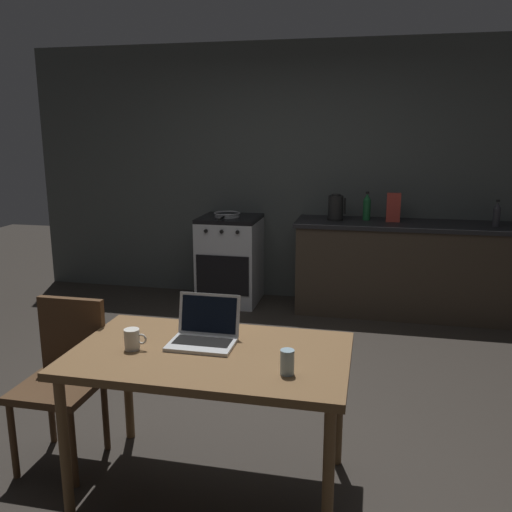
% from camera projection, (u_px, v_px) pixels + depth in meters
% --- Properties ---
extents(ground_plane, '(12.00, 12.00, 0.00)m').
position_uv_depth(ground_plane, '(236.00, 410.00, 3.50)').
color(ground_plane, '#2D2823').
extents(back_wall, '(6.40, 0.10, 2.65)m').
position_uv_depth(back_wall, '(324.00, 175.00, 5.58)').
color(back_wall, '#424746').
rests_on(back_wall, ground_plane).
extents(kitchen_counter, '(2.16, 0.64, 0.91)m').
position_uv_depth(kitchen_counter, '(406.00, 268.00, 5.27)').
color(kitchen_counter, '#382D23').
rests_on(kitchen_counter, ground_plane).
extents(stove_oven, '(0.60, 0.62, 0.91)m').
position_uv_depth(stove_oven, '(230.00, 260.00, 5.63)').
color(stove_oven, '#B7BABF').
rests_on(stove_oven, ground_plane).
extents(dining_table, '(1.33, 0.79, 0.73)m').
position_uv_depth(dining_table, '(210.00, 365.00, 2.60)').
color(dining_table, brown).
rests_on(dining_table, ground_plane).
extents(chair, '(0.40, 0.40, 0.88)m').
position_uv_depth(chair, '(65.00, 370.00, 2.91)').
color(chair, '#4C331E').
rests_on(chair, ground_plane).
extents(laptop, '(0.32, 0.27, 0.22)m').
position_uv_depth(laptop, '(204.00, 334.00, 2.68)').
color(laptop, silver).
rests_on(laptop, dining_table).
extents(electric_kettle, '(0.18, 0.15, 0.26)m').
position_uv_depth(electric_kettle, '(336.00, 208.00, 5.28)').
color(electric_kettle, black).
rests_on(electric_kettle, kitchen_counter).
extents(bottle, '(0.06, 0.06, 0.25)m').
position_uv_depth(bottle, '(497.00, 214.00, 4.93)').
color(bottle, '#2D2D33').
rests_on(bottle, kitchen_counter).
extents(frying_pan, '(0.27, 0.44, 0.05)m').
position_uv_depth(frying_pan, '(227.00, 215.00, 5.50)').
color(frying_pan, gray).
rests_on(frying_pan, stove_oven).
extents(coffee_mug, '(0.11, 0.07, 0.10)m').
position_uv_depth(coffee_mug, '(132.00, 339.00, 2.60)').
color(coffee_mug, silver).
rests_on(coffee_mug, dining_table).
extents(drinking_glass, '(0.06, 0.06, 0.11)m').
position_uv_depth(drinking_glass, '(287.00, 362.00, 2.33)').
color(drinking_glass, '#99B7C6').
rests_on(drinking_glass, dining_table).
extents(cereal_box, '(0.13, 0.05, 0.28)m').
position_uv_depth(cereal_box, '(393.00, 207.00, 5.18)').
color(cereal_box, '#B2382D').
rests_on(cereal_box, kitchen_counter).
extents(bottle_b, '(0.07, 0.07, 0.28)m').
position_uv_depth(bottle_b, '(367.00, 207.00, 5.29)').
color(bottle_b, '#19592D').
rests_on(bottle_b, kitchen_counter).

